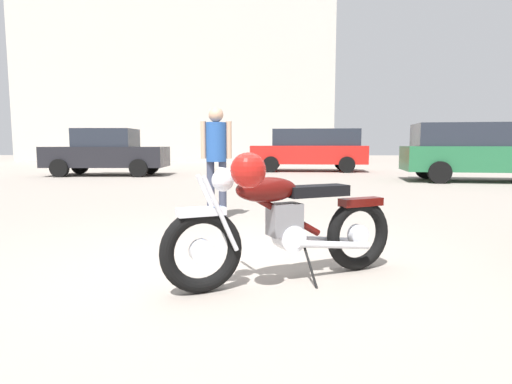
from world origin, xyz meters
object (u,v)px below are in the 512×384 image
(bystander, at_px, (216,151))
(dark_sedan_left, at_px, (107,152))
(red_hatchback_near, at_px, (311,149))
(white_estate_far, at_px, (482,150))
(vintage_motorcycle, at_px, (282,222))

(bystander, height_order, dark_sedan_left, dark_sedan_left)
(bystander, distance_m, red_hatchback_near, 11.74)
(dark_sedan_left, bearing_deg, bystander, 117.70)
(white_estate_far, bearing_deg, dark_sedan_left, 177.50)
(bystander, height_order, red_hatchback_near, red_hatchback_near)
(bystander, bearing_deg, red_hatchback_near, 164.29)
(bystander, height_order, white_estate_far, white_estate_far)
(vintage_motorcycle, relative_size, bystander, 1.16)
(bystander, distance_m, white_estate_far, 9.75)
(dark_sedan_left, relative_size, red_hatchback_near, 0.89)
(bystander, xyz_separation_m, dark_sedan_left, (-5.02, 8.84, -0.18))
(bystander, xyz_separation_m, red_hatchback_near, (2.56, 11.46, -0.08))
(vintage_motorcycle, relative_size, dark_sedan_left, 0.45)
(dark_sedan_left, bearing_deg, white_estate_far, 167.67)
(vintage_motorcycle, height_order, bystander, bystander)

